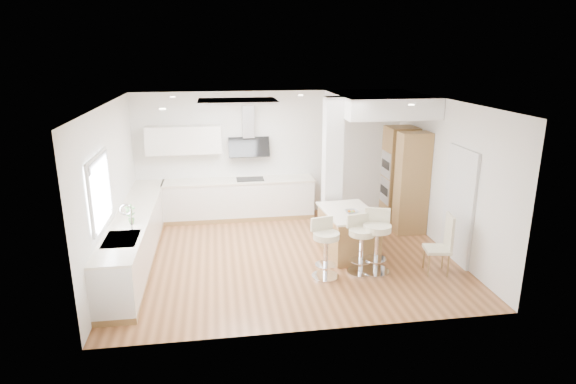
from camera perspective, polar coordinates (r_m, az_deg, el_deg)
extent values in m
plane|color=#9C633A|center=(8.97, -0.11, -7.54)|extent=(6.00, 6.00, 0.00)
cube|color=white|center=(8.97, -0.11, -7.54)|extent=(6.00, 5.00, 0.02)
cube|color=white|center=(10.91, -2.06, 4.55)|extent=(6.00, 0.04, 2.80)
cube|color=white|center=(8.60, -20.30, 0.25)|extent=(0.04, 5.00, 2.80)
cube|color=white|center=(9.40, 18.28, 1.78)|extent=(0.04, 5.00, 2.80)
cube|color=silver|center=(8.76, -5.99, 10.64)|extent=(1.40, 0.95, 0.05)
cube|color=white|center=(8.76, -5.99, 10.55)|extent=(1.25, 0.80, 0.03)
cylinder|color=#EDE4C9|center=(9.68, -13.51, 10.89)|extent=(0.10, 0.10, 0.02)
cylinder|color=#EDE4C9|center=(7.70, -14.66, 9.48)|extent=(0.10, 0.10, 0.02)
cylinder|color=#EDE4C9|center=(9.79, 1.51, 11.39)|extent=(0.10, 0.10, 0.02)
cylinder|color=#EDE4C9|center=(9.69, 10.97, 11.05)|extent=(0.10, 0.10, 0.02)
cylinder|color=#EDE4C9|center=(8.30, 14.41, 9.97)|extent=(0.10, 0.10, 0.02)
cube|color=white|center=(7.68, -21.46, 0.20)|extent=(0.03, 1.15, 0.95)
cube|color=silver|center=(7.56, -21.78, 3.88)|extent=(0.04, 1.28, 0.06)
cube|color=silver|center=(7.83, -21.00, -3.35)|extent=(0.04, 1.28, 0.06)
cube|color=silver|center=(7.11, -22.41, -1.16)|extent=(0.04, 0.06, 0.95)
cube|color=silver|center=(8.25, -20.51, 1.38)|extent=(0.04, 0.06, 0.95)
cube|color=#AAACB2|center=(7.58, -21.61, 3.33)|extent=(0.03, 1.18, 0.14)
cube|color=#474037|center=(9.00, 19.65, -1.66)|extent=(0.02, 0.90, 2.00)
cube|color=silver|center=(8.99, 19.56, -1.67)|extent=(0.05, 1.00, 2.10)
cube|color=#9D7743|center=(9.22, -17.33, -7.32)|extent=(0.60, 4.50, 0.10)
cube|color=silver|center=(9.06, -17.56, -4.82)|extent=(0.60, 4.50, 0.76)
cube|color=white|center=(8.93, -17.78, -2.43)|extent=(0.63, 4.50, 0.04)
cube|color=#A4A4A9|center=(7.77, -19.16, -5.31)|extent=(0.50, 0.75, 0.02)
cube|color=#A4A4A9|center=(7.62, -19.35, -6.16)|extent=(0.40, 0.34, 0.10)
cube|color=#A4A4A9|center=(7.95, -18.90, -5.17)|extent=(0.40, 0.34, 0.10)
cylinder|color=silver|center=(7.96, -18.07, -3.23)|extent=(0.02, 0.02, 0.36)
torus|color=silver|center=(7.92, -18.68, -2.01)|extent=(0.18, 0.02, 0.18)
imported|color=#4F8544|center=(8.30, -18.17, -2.53)|extent=(0.17, 0.12, 0.33)
cube|color=#9D7743|center=(10.93, -5.72, -2.86)|extent=(3.30, 0.60, 0.10)
cube|color=silver|center=(10.79, -5.78, -0.70)|extent=(3.30, 0.60, 0.76)
cube|color=white|center=(10.68, -5.85, 1.35)|extent=(3.33, 0.63, 0.04)
cube|color=black|center=(10.69, -4.51, 1.53)|extent=(0.60, 0.40, 0.01)
cube|color=silver|center=(10.62, -12.27, 6.06)|extent=(1.60, 0.34, 0.60)
cube|color=#A4A4A9|center=(10.64, -4.74, 8.30)|extent=(0.25, 0.18, 0.70)
cube|color=black|center=(10.65, -4.64, 5.31)|extent=(0.90, 0.26, 0.44)
cube|color=silver|center=(9.60, 5.26, 2.84)|extent=(0.35, 0.35, 2.80)
cube|color=white|center=(10.12, 10.71, 10.23)|extent=(1.78, 2.20, 0.40)
cube|color=#9D7743|center=(10.68, 13.04, 1.95)|extent=(0.62, 0.62, 2.10)
cube|color=#9D7743|center=(10.06, 14.47, 0.95)|extent=(0.62, 0.40, 2.10)
cube|color=#A4A4A9|center=(10.52, 11.55, 3.22)|extent=(0.02, 0.55, 0.55)
cube|color=#A4A4A9|center=(10.66, 11.37, 0.18)|extent=(0.02, 0.55, 0.55)
cube|color=black|center=(10.51, 11.50, 3.21)|extent=(0.01, 0.45, 0.18)
cube|color=black|center=(10.66, 11.32, 0.18)|extent=(0.01, 0.45, 0.18)
cube|color=#9D7743|center=(9.04, 7.14, -4.82)|extent=(0.90, 1.32, 0.78)
cube|color=white|center=(8.90, 7.23, -2.38)|extent=(0.98, 1.40, 0.04)
imported|color=gray|center=(8.76, 7.54, -2.36)|extent=(0.25, 0.25, 0.06)
sphere|color=#CF6718|center=(8.77, 7.76, -2.33)|extent=(0.07, 0.07, 0.06)
sphere|color=#CF6718|center=(8.76, 7.28, -2.33)|extent=(0.07, 0.07, 0.06)
sphere|color=#5A862C|center=(8.73, 7.62, -2.42)|extent=(0.07, 0.07, 0.06)
cylinder|color=silver|center=(8.20, 4.44, -9.92)|extent=(0.56, 0.56, 0.03)
cylinder|color=silver|center=(8.05, 4.49, -7.71)|extent=(0.09, 0.09, 0.67)
cylinder|color=silver|center=(8.10, 4.47, -8.58)|extent=(0.43, 0.43, 0.02)
cylinder|color=beige|center=(7.90, 4.56, -5.19)|extent=(0.53, 0.53, 0.10)
cube|color=beige|center=(7.98, 4.03, -3.76)|extent=(0.39, 0.15, 0.23)
cylinder|color=silver|center=(8.41, 8.54, -9.34)|extent=(0.54, 0.54, 0.03)
cylinder|color=silver|center=(8.27, 8.64, -7.19)|extent=(0.09, 0.09, 0.67)
cylinder|color=silver|center=(8.32, 8.60, -8.03)|extent=(0.42, 0.42, 0.02)
cylinder|color=beige|center=(8.12, 8.76, -4.73)|extent=(0.52, 0.52, 0.10)
cube|color=beige|center=(8.20, 8.23, -3.34)|extent=(0.39, 0.14, 0.23)
cylinder|color=silver|center=(8.48, 10.25, -9.20)|extent=(0.62, 0.62, 0.03)
cylinder|color=silver|center=(8.32, 10.38, -6.87)|extent=(0.10, 0.10, 0.73)
cylinder|color=silver|center=(8.38, 10.33, -7.79)|extent=(0.48, 0.48, 0.02)
cylinder|color=beige|center=(8.17, 10.53, -4.21)|extent=(0.59, 0.59, 0.11)
cube|color=beige|center=(8.28, 10.57, -2.69)|extent=(0.42, 0.18, 0.25)
cube|color=beige|center=(8.55, 17.24, -6.52)|extent=(0.47, 0.47, 0.05)
cube|color=beige|center=(8.49, 18.57, -4.64)|extent=(0.11, 0.38, 0.65)
cylinder|color=#9D7743|center=(8.45, 16.34, -8.37)|extent=(0.04, 0.04, 0.39)
cylinder|color=#9D7743|center=(8.73, 15.80, -7.49)|extent=(0.04, 0.04, 0.39)
cylinder|color=#9D7743|center=(8.54, 18.45, -8.29)|extent=(0.04, 0.04, 0.39)
cylinder|color=#9D7743|center=(8.82, 17.85, -7.43)|extent=(0.04, 0.04, 0.39)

